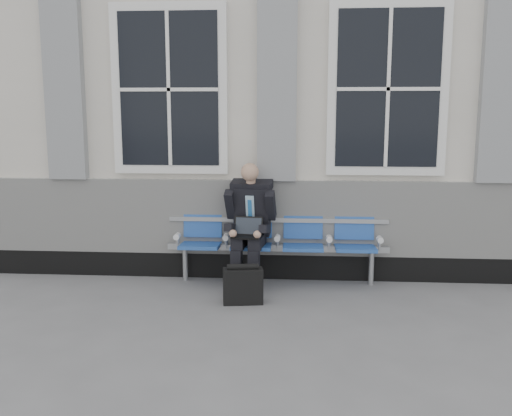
{
  "coord_description": "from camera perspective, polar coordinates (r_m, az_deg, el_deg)",
  "views": [
    {
      "loc": [
        -0.66,
        -5.21,
        2.02
      ],
      "look_at": [
        -1.1,
        0.9,
        0.96
      ],
      "focal_mm": 40.0,
      "sensor_mm": 36.0,
      "label": 1
    }
  ],
  "objects": [
    {
      "name": "ground",
      "position": [
        5.63,
        10.8,
        -11.4
      ],
      "size": [
        70.0,
        70.0,
        0.0
      ],
      "primitive_type": "plane",
      "color": "slate",
      "rests_on": "ground"
    },
    {
      "name": "station_building",
      "position": [
        8.71,
        8.53,
        11.02
      ],
      "size": [
        14.4,
        4.4,
        4.49
      ],
      "color": "silver",
      "rests_on": "ground"
    },
    {
      "name": "bench",
      "position": [
        6.7,
        2.16,
        -2.86
      ],
      "size": [
        2.6,
        0.47,
        0.91
      ],
      "color": "#9EA0A3",
      "rests_on": "ground"
    },
    {
      "name": "businessman",
      "position": [
        6.55,
        -0.61,
        -1.2
      ],
      "size": [
        0.6,
        0.8,
        1.43
      ],
      "color": "black",
      "rests_on": "ground"
    },
    {
      "name": "briefcase",
      "position": [
        6.05,
        -1.31,
        -7.72
      ],
      "size": [
        0.44,
        0.24,
        0.43
      ],
      "color": "black",
      "rests_on": "ground"
    }
  ]
}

